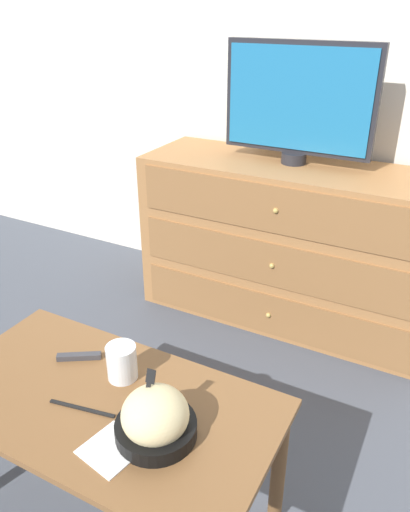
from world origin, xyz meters
The scene contains 10 objects.
ground_plane centered at (0.00, 0.00, 0.00)m, with size 12.00×12.00×0.00m, color #474C56.
wall_back centered at (0.00, 0.03, 1.30)m, with size 12.00×0.05×2.60m.
dresser centered at (-0.09, -0.27, 0.40)m, with size 1.44×0.49×0.80m.
tv centered at (-0.12, -0.24, 1.07)m, with size 0.67×0.11×0.52m.
coffee_table centered at (-0.17, -1.60, 0.40)m, with size 0.98×0.52×0.48m.
takeout_bowl centered at (0.03, -1.64, 0.53)m, with size 0.21×0.21×0.18m.
drink_cup centered at (-0.18, -1.50, 0.52)m, with size 0.09×0.09×0.11m.
napkin centered at (-0.05, -1.73, 0.48)m, with size 0.15×0.15×0.00m.
knife centered at (-0.20, -1.66, 0.48)m, with size 0.19×0.04×0.01m.
remote_control centered at (-0.35, -1.49, 0.49)m, with size 0.13×0.09×0.02m.
Camera 1 is at (0.56, -2.39, 1.46)m, focal length 35.00 mm.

